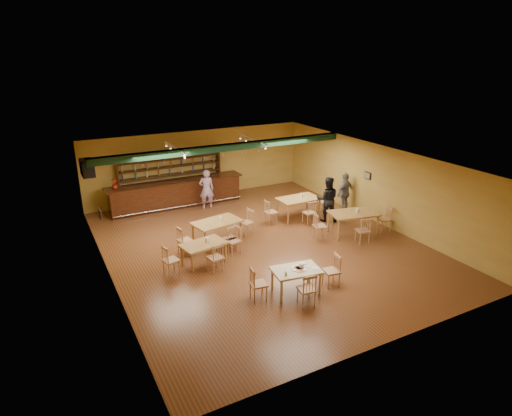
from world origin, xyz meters
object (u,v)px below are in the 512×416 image
bar_counter (176,194)px  near_table (296,281)px  patron_right_a (327,199)px  dining_table_b (298,208)px  dining_table_c (204,253)px  dining_table_a (217,232)px  patron_bar (206,189)px  dining_table_d (353,223)px

bar_counter → near_table: bearing=-85.0°
bar_counter → patron_right_a: patron_right_a is taller
dining_table_b → dining_table_c: size_ratio=1.20×
dining_table_a → near_table: (0.66, -3.98, -0.06)m
patron_bar → patron_right_a: (3.62, -3.49, 0.05)m
near_table → patron_bar: patron_bar is taller
dining_table_a → dining_table_d: size_ratio=0.97×
dining_table_a → patron_bar: size_ratio=0.97×
near_table → patron_right_a: patron_right_a is taller
dining_table_a → patron_right_a: (4.60, -0.02, 0.48)m
dining_table_b → patron_right_a: bearing=-46.2°
dining_table_c → near_table: (1.62, -2.80, 0.01)m
dining_table_c → patron_bar: size_ratio=0.81×
dining_table_b → patron_right_a: (0.80, -0.80, 0.48)m
patron_right_a → dining_table_c: bearing=41.3°
near_table → dining_table_b: bearing=64.8°
dining_table_b → dining_table_d: size_ratio=0.97×
patron_bar → patron_right_a: size_ratio=0.95×
dining_table_a → dining_table_b: size_ratio=1.00×
bar_counter → dining_table_b: bar_counter is taller
patron_right_a → dining_table_b: bearing=-15.5°
bar_counter → dining_table_c: bar_counter is taller
dining_table_b → patron_right_a: size_ratio=0.92×
bar_counter → patron_right_a: size_ratio=3.29×
dining_table_d → patron_right_a: size_ratio=0.94×
dining_table_d → bar_counter: bearing=141.2°
patron_bar → dining_table_b: bearing=151.2°
dining_table_a → dining_table_d: (4.64, -1.55, 0.01)m
dining_table_b → patron_right_a: patron_right_a is taller
bar_counter → near_table: (0.73, -8.27, -0.22)m
bar_counter → patron_bar: bearing=-37.9°
bar_counter → dining_table_d: 7.50m
near_table → dining_table_d: bearing=39.7°
dining_table_c → patron_right_a: bearing=1.4°
dining_table_c → patron_right_a: (5.57, 1.16, 0.54)m
dining_table_a → patron_bar: patron_bar is taller
dining_table_b → patron_bar: 3.92m
dining_table_a → dining_table_c: 1.53m
dining_table_a → dining_table_c: size_ratio=1.19×
dining_table_b → dining_table_c: (-4.77, -1.96, -0.07)m
near_table → patron_bar: bearing=95.7°
patron_bar → patron_right_a: patron_right_a is taller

